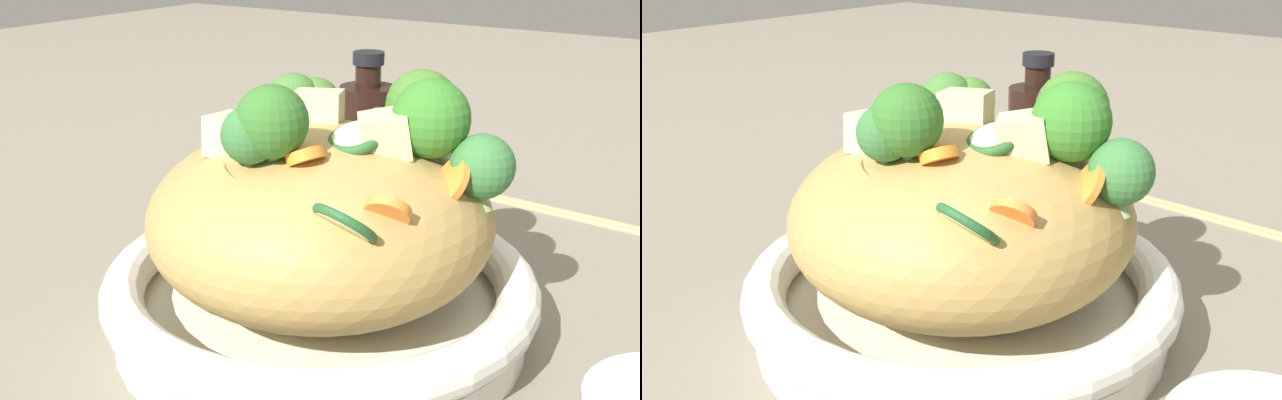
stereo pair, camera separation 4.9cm
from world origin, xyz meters
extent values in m
plane|color=gray|center=(0.00, 0.00, 0.00)|extent=(3.00, 3.00, 0.00)
cylinder|color=white|center=(0.00, 0.00, 0.01)|extent=(0.28, 0.28, 0.02)
torus|color=white|center=(0.00, 0.00, 0.04)|extent=(0.30, 0.30, 0.03)
ellipsoid|color=#AC894B|center=(0.00, 0.00, 0.08)|extent=(0.23, 0.23, 0.12)
torus|color=#B5854A|center=(0.02, -0.05, 0.12)|extent=(0.07, 0.07, 0.02)
torus|color=#AE8650|center=(-0.03, -0.03, 0.13)|extent=(0.06, 0.06, 0.02)
torus|color=#AF9349|center=(0.01, 0.05, 0.12)|extent=(0.08, 0.08, 0.03)
cone|color=#A1BD78|center=(-0.10, -0.03, 0.11)|extent=(0.02, 0.02, 0.01)
sphere|color=#387339|center=(-0.10, -0.03, 0.13)|extent=(0.06, 0.06, 0.04)
cone|color=#97B76E|center=(-0.03, -0.08, 0.12)|extent=(0.02, 0.02, 0.01)
sphere|color=#41742B|center=(-0.03, -0.08, 0.15)|extent=(0.05, 0.05, 0.05)
cone|color=#9DBD7B|center=(0.06, -0.06, 0.12)|extent=(0.03, 0.03, 0.01)
sphere|color=#407433|center=(0.06, -0.06, 0.14)|extent=(0.06, 0.06, 0.04)
cone|color=#98B576|center=(0.00, 0.05, 0.13)|extent=(0.03, 0.02, 0.02)
sphere|color=#346D29|center=(0.00, 0.05, 0.16)|extent=(0.06, 0.06, 0.04)
cone|color=#A1C179|center=(-0.07, -0.03, 0.13)|extent=(0.03, 0.03, 0.02)
sphere|color=#357929|center=(-0.07, -0.03, 0.15)|extent=(0.07, 0.07, 0.05)
cone|color=#A5B776|center=(0.05, -0.07, 0.12)|extent=(0.02, 0.02, 0.01)
sphere|color=#44732D|center=(0.05, -0.07, 0.14)|extent=(0.05, 0.05, 0.04)
cone|color=#97BD73|center=(0.01, 0.06, 0.13)|extent=(0.01, 0.02, 0.02)
sphere|color=#367037|center=(0.01, 0.06, 0.15)|extent=(0.04, 0.04, 0.03)
cylinder|color=orange|center=(-0.09, -0.01, 0.12)|extent=(0.03, 0.03, 0.03)
cylinder|color=orange|center=(0.07, -0.02, 0.13)|extent=(0.03, 0.03, 0.02)
cylinder|color=orange|center=(0.00, 0.04, 0.14)|extent=(0.03, 0.03, 0.01)
cylinder|color=orange|center=(-0.08, 0.05, 0.12)|extent=(0.03, 0.03, 0.02)
cylinder|color=orange|center=(-0.02, 0.04, 0.14)|extent=(0.03, 0.03, 0.02)
cylinder|color=beige|center=(-0.02, -0.09, 0.12)|extent=(0.04, 0.04, 0.01)
torus|color=#2C5E2C|center=(-0.02, -0.09, 0.12)|extent=(0.05, 0.05, 0.01)
cylinder|color=beige|center=(-0.01, -0.08, 0.13)|extent=(0.03, 0.03, 0.02)
torus|color=#2A592D|center=(-0.01, -0.08, 0.13)|extent=(0.04, 0.04, 0.03)
cylinder|color=beige|center=(-0.06, 0.07, 0.12)|extent=(0.04, 0.04, 0.02)
torus|color=#24582B|center=(-0.06, 0.07, 0.12)|extent=(0.05, 0.04, 0.03)
cylinder|color=beige|center=(-0.03, 0.01, 0.14)|extent=(0.03, 0.04, 0.02)
torus|color=#295727|center=(-0.03, 0.01, 0.14)|extent=(0.04, 0.04, 0.02)
cube|color=beige|center=(0.04, 0.04, 0.14)|extent=(0.04, 0.04, 0.03)
cube|color=beige|center=(0.02, -0.03, 0.15)|extent=(0.05, 0.05, 0.03)
cube|color=beige|center=(-0.04, -0.01, 0.14)|extent=(0.05, 0.05, 0.03)
cylinder|color=black|center=(0.10, -0.23, 0.06)|extent=(0.05, 0.05, 0.12)
cylinder|color=black|center=(0.10, -0.23, 0.13)|extent=(0.02, 0.02, 0.02)
cylinder|color=black|center=(0.10, -0.23, 0.14)|extent=(0.03, 0.03, 0.01)
cylinder|color=tan|center=(-0.05, -0.31, 0.00)|extent=(0.22, 0.02, 0.01)
cylinder|color=tan|center=(-0.05, -0.30, 0.00)|extent=(0.22, 0.02, 0.01)
camera|label=1|loc=(-0.25, 0.38, 0.27)|focal=41.44mm
camera|label=2|loc=(-0.29, 0.35, 0.27)|focal=41.44mm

